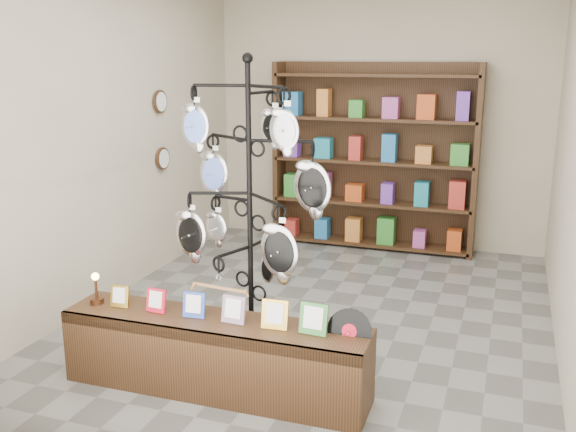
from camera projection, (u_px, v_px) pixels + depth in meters
name	position (u px, v px, depth m)	size (l,w,h in m)	color
ground	(316.00, 315.00, 5.77)	(5.00, 5.00, 0.00)	slate
room_envelope	(319.00, 107.00, 5.32)	(5.00, 5.00, 5.00)	#BEB499
display_tree	(249.00, 194.00, 4.51)	(1.18, 1.11, 2.29)	black
front_shelf	(215.00, 355.00, 4.41)	(2.15, 0.46, 0.76)	black
back_shelving	(373.00, 163.00, 7.62)	(2.42, 0.36, 2.20)	black
wall_clocks	(161.00, 130.00, 6.77)	(0.03, 0.24, 0.84)	black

